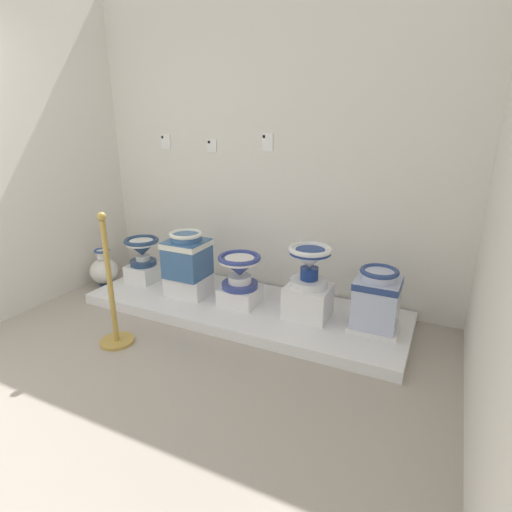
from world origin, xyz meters
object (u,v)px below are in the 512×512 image
object	(u,v)px
plinth_block_pale_glazed	(189,285)
antique_toilet_pale_glazed	(187,254)
antique_toilet_squat_floral	(377,296)
decorative_vase_spare	(104,270)
plinth_block_broad_patterned	(144,272)
info_placard_first	(166,141)
antique_toilet_broad_patterned	(142,248)
plinth_block_leftmost	(308,301)
antique_toilet_tall_cobalt	(240,268)
stanchion_post_near_left	(113,307)
info_placard_third	(267,142)
info_placard_second	(212,146)
plinth_block_tall_cobalt	(240,295)
plinth_block_squat_floral	(374,327)
antique_toilet_leftmost	(310,261)

from	to	relation	value
plinth_block_pale_glazed	antique_toilet_pale_glazed	size ratio (longest dim) A/B	0.90
antique_toilet_squat_floral	decorative_vase_spare	xyz separation A→B (m)	(-2.73, -0.08, -0.21)
plinth_block_broad_patterned	info_placard_first	distance (m)	1.34
antique_toilet_broad_patterned	antique_toilet_pale_glazed	world-z (taller)	antique_toilet_pale_glazed
plinth_block_leftmost	info_placard_first	distance (m)	2.17
decorative_vase_spare	antique_toilet_tall_cobalt	bearing A→B (deg)	2.20
plinth_block_pale_glazed	stanchion_post_near_left	xyz separation A→B (m)	(-0.10, -0.84, 0.12)
plinth_block_broad_patterned	plinth_block_leftmost	distance (m)	1.76
plinth_block_leftmost	stanchion_post_near_left	distance (m)	1.54
antique_toilet_pale_glazed	plinth_block_leftmost	distance (m)	1.18
info_placard_first	info_placard_third	distance (m)	1.13
plinth_block_pale_glazed	antique_toilet_tall_cobalt	size ratio (longest dim) A/B	1.01
antique_toilet_broad_patterned	info_placard_first	world-z (taller)	info_placard_first
antique_toilet_squat_floral	info_placard_second	size ratio (longest dim) A/B	3.95
antique_toilet_pale_glazed	plinth_block_tall_cobalt	distance (m)	0.62
plinth_block_pale_glazed	antique_toilet_squat_floral	xyz separation A→B (m)	(1.69, 0.06, 0.19)
plinth_block_tall_cobalt	info_placard_first	bearing A→B (deg)	154.93
plinth_block_tall_cobalt	decorative_vase_spare	bearing A→B (deg)	-177.80
plinth_block_pale_glazed	plinth_block_squat_floral	xyz separation A→B (m)	(1.69, 0.06, -0.07)
plinth_block_pale_glazed	antique_toilet_leftmost	xyz separation A→B (m)	(1.15, 0.06, 0.39)
plinth_block_tall_cobalt	plinth_block_squat_floral	world-z (taller)	plinth_block_tall_cobalt
antique_toilet_leftmost	stanchion_post_near_left	size ratio (longest dim) A/B	0.34
plinth_block_squat_floral	decorative_vase_spare	size ratio (longest dim) A/B	0.95
antique_toilet_tall_cobalt	plinth_block_squat_floral	bearing A→B (deg)	1.17
plinth_block_broad_patterned	info_placard_second	size ratio (longest dim) A/B	2.53
plinth_block_squat_floral	decorative_vase_spare	bearing A→B (deg)	-178.24
antique_toilet_tall_cobalt	antique_toilet_squat_floral	world-z (taller)	antique_toilet_squat_floral
antique_toilet_tall_cobalt	info_placard_first	distance (m)	1.58
info_placard_first	decorative_vase_spare	bearing A→B (deg)	-128.05
antique_toilet_pale_glazed	antique_toilet_broad_patterned	bearing A→B (deg)	171.32
antique_toilet_squat_floral	decorative_vase_spare	world-z (taller)	antique_toilet_squat_floral
plinth_block_broad_patterned	decorative_vase_spare	world-z (taller)	decorative_vase_spare
plinth_block_broad_patterned	antique_toilet_broad_patterned	bearing A→B (deg)	-90.00
antique_toilet_broad_patterned	plinth_block_tall_cobalt	distance (m)	1.16
antique_toilet_squat_floral	decorative_vase_spare	distance (m)	2.74
plinth_block_squat_floral	antique_toilet_squat_floral	xyz separation A→B (m)	(-0.00, 0.00, 0.26)
plinth_block_tall_cobalt	antique_toilet_leftmost	bearing A→B (deg)	2.20
antique_toilet_leftmost	antique_toilet_squat_floral	distance (m)	0.58
antique_toilet_leftmost	plinth_block_squat_floral	size ratio (longest dim) A/B	0.93
info_placard_first	stanchion_post_near_left	bearing A→B (deg)	-70.76
plinth_block_broad_patterned	plinth_block_pale_glazed	xyz separation A→B (m)	(0.61, -0.09, 0.01)
plinth_block_pale_glazed	info_placard_second	distance (m)	1.34
plinth_block_pale_glazed	decorative_vase_spare	distance (m)	1.04
decorative_vase_spare	plinth_block_pale_glazed	bearing A→B (deg)	1.36
plinth_block_leftmost	info_placard_first	xyz separation A→B (m)	(-1.73, 0.49, 1.21)
plinth_block_pale_glazed	plinth_block_tall_cobalt	xyz separation A→B (m)	(0.52, 0.04, -0.02)
antique_toilet_squat_floral	stanchion_post_near_left	distance (m)	2.00
antique_toilet_leftmost	antique_toilet_squat_floral	bearing A→B (deg)	-0.01
plinth_block_broad_patterned	plinth_block_squat_floral	distance (m)	2.30
info_placard_third	decorative_vase_spare	size ratio (longest dim) A/B	0.40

